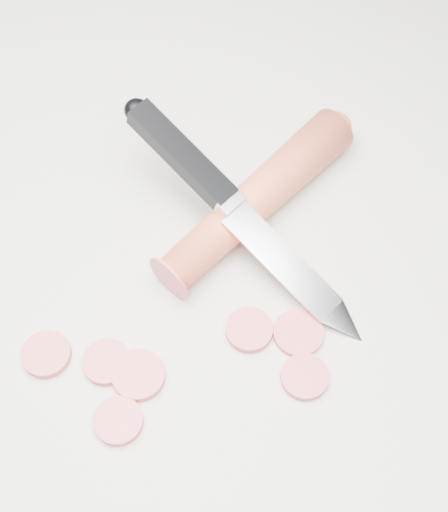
{
  "coord_description": "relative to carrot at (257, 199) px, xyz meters",
  "views": [
    {
      "loc": [
        0.03,
        -0.21,
        0.45
      ],
      "look_at": [
        0.01,
        0.04,
        0.02
      ],
      "focal_mm": 50.0,
      "sensor_mm": 36.0,
      "label": 1
    }
  ],
  "objects": [
    {
      "name": "carrot_slice_4",
      "position": [
        0.03,
        -0.1,
        -0.02
      ],
      "size": [
        0.03,
        0.03,
        0.01
      ],
      "primitive_type": "cylinder",
      "color": "#DD5051",
      "rests_on": "ground"
    },
    {
      "name": "ground",
      "position": [
        -0.03,
        -0.09,
        -0.02
      ],
      "size": [
        2.4,
        2.4,
        0.0
      ],
      "primitive_type": "plane",
      "color": "silver",
      "rests_on": "ground"
    },
    {
      "name": "carrot_slice_3",
      "position": [
        0.04,
        -0.13,
        -0.01
      ],
      "size": [
        0.03,
        0.03,
        0.01
      ],
      "primitive_type": "cylinder",
      "color": "#DD5051",
      "rests_on": "ground"
    },
    {
      "name": "carrot_slice_1",
      "position": [
        -0.08,
        -0.17,
        -0.01
      ],
      "size": [
        0.03,
        0.03,
        0.01
      ],
      "primitive_type": "cylinder",
      "color": "#DD5051",
      "rests_on": "ground"
    },
    {
      "name": "carrot_slice_0",
      "position": [
        -0.13,
        -0.13,
        -0.01
      ],
      "size": [
        0.03,
        0.03,
        0.01
      ],
      "primitive_type": "cylinder",
      "color": "#DD5051",
      "rests_on": "ground"
    },
    {
      "name": "carrot_slice_5",
      "position": [
        -0.09,
        -0.13,
        -0.01
      ],
      "size": [
        0.03,
        0.03,
        0.01
      ],
      "primitive_type": "cylinder",
      "color": "#DD5051",
      "rests_on": "ground"
    },
    {
      "name": "carrot",
      "position": [
        0.0,
        0.0,
        0.0
      ],
      "size": [
        0.14,
        0.16,
        0.03
      ],
      "primitive_type": "cylinder",
      "rotation": [
        1.57,
        0.0,
        -0.67
      ],
      "color": "#DF5230",
      "rests_on": "ground"
    },
    {
      "name": "carrot_slice_6",
      "position": [
        -0.07,
        -0.14,
        -0.01
      ],
      "size": [
        0.04,
        0.04,
        0.01
      ],
      "primitive_type": "cylinder",
      "color": "#DD5051",
      "rests_on": "ground"
    },
    {
      "name": "carrot_slice_2",
      "position": [
        0.0,
        -0.1,
        -0.01
      ],
      "size": [
        0.03,
        0.03,
        0.01
      ],
      "primitive_type": "cylinder",
      "color": "#DD5051",
      "rests_on": "ground"
    },
    {
      "name": "kitchen_knife",
      "position": [
        -0.01,
        -0.03,
        0.02
      ],
      "size": [
        0.19,
        0.16,
        0.07
      ],
      "primitive_type": null,
      "color": "silver",
      "rests_on": "ground"
    }
  ]
}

